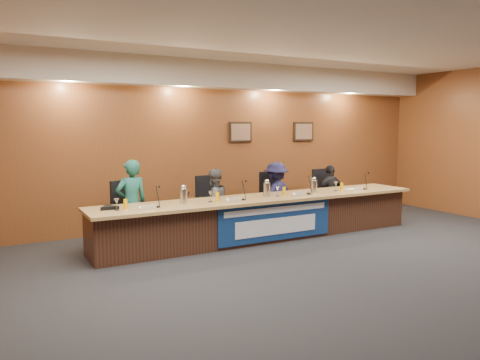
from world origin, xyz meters
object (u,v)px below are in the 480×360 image
at_px(banner, 277,221).
at_px(panelist_b, 214,203).
at_px(carafe_right, 314,186).
at_px(dais_body, 264,219).
at_px(office_chair_d, 327,198).
at_px(panelist_c, 276,195).
at_px(carafe_mid, 267,190).
at_px(office_chair_b, 212,209).
at_px(panelist_d, 330,193).
at_px(office_chair_a, 130,217).
at_px(panelist_a, 132,203).
at_px(carafe_left, 183,196).
at_px(speakerphone, 109,208).
at_px(office_chair_c, 273,203).

height_order(banner, panelist_b, panelist_b).
distance_m(banner, carafe_right, 1.23).
bearing_deg(panelist_b, dais_body, 129.36).
bearing_deg(office_chair_d, panelist_c, 176.34).
xyz_separation_m(panelist_c, carafe_mid, (-0.58, -0.58, 0.22)).
distance_m(office_chair_b, carafe_right, 1.93).
xyz_separation_m(office_chair_b, carafe_right, (1.75, -0.71, 0.38)).
xyz_separation_m(panelist_d, carafe_mid, (-1.92, -0.58, 0.28)).
bearing_deg(dais_body, office_chair_a, 162.84).
bearing_deg(office_chair_a, office_chair_b, -22.72).
height_order(panelist_a, carafe_left, panelist_a).
distance_m(office_chair_d, carafe_left, 3.59).
distance_m(dais_body, carafe_right, 1.18).
xyz_separation_m(office_chair_b, carafe_left, (-0.83, -0.72, 0.39)).
xyz_separation_m(dais_body, panelist_a, (-2.18, 0.57, 0.37)).
height_order(panelist_a, office_chair_d, panelist_a).
height_order(office_chair_b, carafe_right, carafe_right).
bearing_deg(speakerphone, dais_body, -0.84).
xyz_separation_m(office_chair_b, office_chair_c, (1.33, 0.00, 0.00)).
bearing_deg(panelist_b, panelist_a, -10.95).
bearing_deg(carafe_right, panelist_a, 169.28).
height_order(panelist_c, carafe_left, panelist_c).
height_order(panelist_b, office_chair_a, panelist_b).
height_order(panelist_d, office_chair_a, panelist_d).
height_order(office_chair_d, carafe_left, carafe_left).
relative_size(panelist_c, speakerphone, 4.03).
xyz_separation_m(banner, carafe_mid, (0.06, 0.41, 0.49)).
distance_m(dais_body, carafe_left, 1.61).
relative_size(office_chair_b, carafe_right, 2.11).
height_order(panelist_d, office_chair_c, panelist_d).
distance_m(panelist_b, carafe_right, 1.88).
xyz_separation_m(panelist_c, panelist_d, (1.34, 0.00, -0.05)).
xyz_separation_m(office_chair_a, office_chair_c, (2.82, 0.00, 0.00)).
bearing_deg(office_chair_a, panelist_b, -26.55).
xyz_separation_m(office_chair_a, carafe_left, (0.66, -0.72, 0.39)).
height_order(office_chair_b, office_chair_d, same).
xyz_separation_m(office_chair_d, carafe_mid, (-1.92, -0.68, 0.39)).
height_order(panelist_d, speakerphone, panelist_d).
relative_size(carafe_right, speakerphone, 0.71).
bearing_deg(carafe_left, panelist_c, 15.95).
distance_m(panelist_d, office_chair_a, 4.16).
bearing_deg(dais_body, carafe_left, -178.37).
distance_m(banner, panelist_b, 1.23).
height_order(panelist_d, office_chair_b, panelist_d).
bearing_deg(carafe_mid, panelist_b, 142.14).
xyz_separation_m(banner, carafe_right, (1.06, 0.37, 0.48)).
xyz_separation_m(dais_body, carafe_left, (-1.52, -0.04, 0.52)).
bearing_deg(panelist_a, carafe_mid, 160.36).
relative_size(panelist_c, office_chair_c, 2.68).
height_order(panelist_b, speakerphone, panelist_b).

